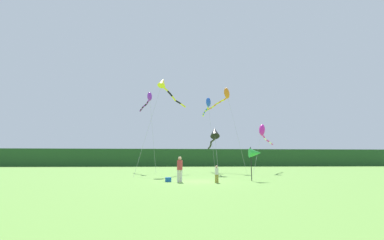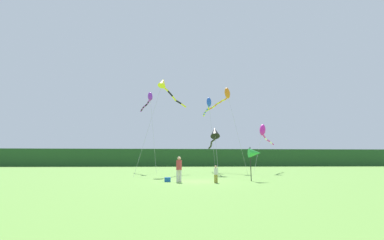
{
  "view_description": "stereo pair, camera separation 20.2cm",
  "coord_description": "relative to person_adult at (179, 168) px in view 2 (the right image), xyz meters",
  "views": [
    {
      "loc": [
        -1.63,
        -18.23,
        1.53
      ],
      "look_at": [
        0.0,
        6.0,
        5.53
      ],
      "focal_mm": 22.89,
      "sensor_mm": 36.0,
      "label": 1
    },
    {
      "loc": [
        -1.43,
        -18.24,
        1.53
      ],
      "look_at": [
        0.0,
        6.0,
        5.53
      ],
      "focal_mm": 22.89,
      "sensor_mm": 36.0,
      "label": 2
    }
  ],
  "objects": [
    {
      "name": "kite_black",
      "position": [
        3.93,
        8.86,
        3.42
      ],
      "size": [
        1.1,
        8.3,
        5.33
      ],
      "color": "#B2B2B2",
      "rests_on": "ground"
    },
    {
      "name": "person_adult",
      "position": [
        0.0,
        0.0,
        0.0
      ],
      "size": [
        0.39,
        0.39,
        1.78
      ],
      "color": "silver",
      "rests_on": "ground"
    },
    {
      "name": "ground_plane",
      "position": [
        1.31,
        0.48,
        -1.0
      ],
      "size": [
        120.0,
        120.0,
        0.0
      ],
      "primitive_type": "plane",
      "color": "#6B9E42"
    },
    {
      "name": "distant_treeline",
      "position": [
        1.31,
        45.48,
        1.17
      ],
      "size": [
        108.0,
        3.17,
        4.34
      ],
      "primitive_type": "cube",
      "color": "#234C23",
      "rests_on": "ground"
    },
    {
      "name": "kite_magenta",
      "position": [
        10.58,
        11.9,
        3.99
      ],
      "size": [
        5.32,
        7.28,
        6.07
      ],
      "color": "#B2B2B2",
      "rests_on": "ground"
    },
    {
      "name": "kite_yellow",
      "position": [
        -1.69,
        10.54,
        9.32
      ],
      "size": [
        5.18,
        9.32,
        11.26
      ],
      "color": "#B2B2B2",
      "rests_on": "ground"
    },
    {
      "name": "cooler_box",
      "position": [
        -0.81,
        0.34,
        -0.84
      ],
      "size": [
        0.43,
        0.41,
        0.31
      ],
      "primitive_type": "cube",
      "color": "#1959B2",
      "rests_on": "ground"
    },
    {
      "name": "kite_blue",
      "position": [
        4.33,
        16.95,
        8.65
      ],
      "size": [
        0.88,
        6.8,
        10.63
      ],
      "color": "#B2B2B2",
      "rests_on": "ground"
    },
    {
      "name": "kite_purple",
      "position": [
        -4.08,
        15.0,
        8.8
      ],
      "size": [
        3.1,
        6.11,
        10.72
      ],
      "color": "#B2B2B2",
      "rests_on": "ground"
    },
    {
      "name": "banner_flag_pole",
      "position": [
        5.72,
        0.6,
        1.06
      ],
      "size": [
        0.9,
        0.7,
        2.53
      ],
      "color": "black",
      "rests_on": "ground"
    },
    {
      "name": "person_child",
      "position": [
        2.52,
        -0.77,
        -0.34
      ],
      "size": [
        0.26,
        0.26,
        1.17
      ],
      "color": "olive",
      "rests_on": "ground"
    },
    {
      "name": "kite_orange",
      "position": [
        6.54,
        15.32,
        9.56
      ],
      "size": [
        4.1,
        7.17,
        11.64
      ],
      "color": "#B2B2B2",
      "rests_on": "ground"
    }
  ]
}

